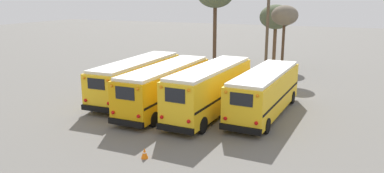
{
  "coord_description": "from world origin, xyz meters",
  "views": [
    {
      "loc": [
        10.2,
        -23.44,
        7.83
      ],
      "look_at": [
        0.0,
        0.12,
        1.59
      ],
      "focal_mm": 35.0,
      "sensor_mm": 36.0,
      "label": 1
    }
  ],
  "objects_px": {
    "school_bus_0": "(137,77)",
    "bare_tree_2": "(276,17)",
    "school_bus_1": "(166,85)",
    "utility_pole": "(267,30)",
    "school_bus_3": "(265,91)",
    "school_bus_2": "(210,89)",
    "traffic_cone": "(145,153)",
    "bare_tree_1": "(285,16)"
  },
  "relations": [
    {
      "from": "school_bus_0",
      "to": "utility_pole",
      "type": "distance_m",
      "value": 13.9
    },
    {
      "from": "bare_tree_1",
      "to": "traffic_cone",
      "type": "relative_size",
      "value": 13.07
    },
    {
      "from": "school_bus_1",
      "to": "utility_pole",
      "type": "distance_m",
      "value": 13.87
    },
    {
      "from": "bare_tree_2",
      "to": "traffic_cone",
      "type": "distance_m",
      "value": 28.35
    },
    {
      "from": "school_bus_1",
      "to": "utility_pole",
      "type": "bearing_deg",
      "value": 71.76
    },
    {
      "from": "school_bus_3",
      "to": "school_bus_0",
      "type": "bearing_deg",
      "value": 178.62
    },
    {
      "from": "school_bus_0",
      "to": "school_bus_1",
      "type": "bearing_deg",
      "value": -25.79
    },
    {
      "from": "school_bus_1",
      "to": "school_bus_0",
      "type": "bearing_deg",
      "value": 154.21
    },
    {
      "from": "school_bus_2",
      "to": "school_bus_3",
      "type": "height_order",
      "value": "school_bus_2"
    },
    {
      "from": "utility_pole",
      "to": "traffic_cone",
      "type": "height_order",
      "value": "utility_pole"
    },
    {
      "from": "bare_tree_1",
      "to": "traffic_cone",
      "type": "xyz_separation_m",
      "value": [
        -2.64,
        -22.29,
        -5.63
      ]
    },
    {
      "from": "school_bus_0",
      "to": "utility_pole",
      "type": "relative_size",
      "value": 1.18
    },
    {
      "from": "bare_tree_1",
      "to": "utility_pole",
      "type": "bearing_deg",
      "value": -131.95
    },
    {
      "from": "school_bus_1",
      "to": "school_bus_2",
      "type": "relative_size",
      "value": 1.03
    },
    {
      "from": "school_bus_2",
      "to": "school_bus_3",
      "type": "relative_size",
      "value": 1.02
    },
    {
      "from": "school_bus_3",
      "to": "utility_pole",
      "type": "distance_m",
      "value": 12.14
    },
    {
      "from": "bare_tree_1",
      "to": "bare_tree_2",
      "type": "bearing_deg",
      "value": 108.88
    },
    {
      "from": "school_bus_0",
      "to": "bare_tree_2",
      "type": "relative_size",
      "value": 1.53
    },
    {
      "from": "school_bus_2",
      "to": "bare_tree_2",
      "type": "distance_m",
      "value": 20.23
    },
    {
      "from": "bare_tree_2",
      "to": "school_bus_1",
      "type": "bearing_deg",
      "value": -100.38
    },
    {
      "from": "school_bus_0",
      "to": "school_bus_2",
      "type": "xyz_separation_m",
      "value": [
        6.72,
        -1.63,
        0.14
      ]
    },
    {
      "from": "school_bus_3",
      "to": "bare_tree_2",
      "type": "bearing_deg",
      "value": 99.46
    },
    {
      "from": "school_bus_0",
      "to": "utility_pole",
      "type": "height_order",
      "value": "utility_pole"
    },
    {
      "from": "school_bus_0",
      "to": "school_bus_1",
      "type": "distance_m",
      "value": 3.73
    },
    {
      "from": "school_bus_0",
      "to": "school_bus_3",
      "type": "height_order",
      "value": "school_bus_0"
    },
    {
      "from": "school_bus_2",
      "to": "utility_pole",
      "type": "xyz_separation_m",
      "value": [
        0.88,
        12.87,
        2.85
      ]
    },
    {
      "from": "utility_pole",
      "to": "school_bus_3",
      "type": "bearing_deg",
      "value": -77.81
    },
    {
      "from": "utility_pole",
      "to": "traffic_cone",
      "type": "xyz_separation_m",
      "value": [
        -1.34,
        -20.84,
        -4.37
      ]
    },
    {
      "from": "school_bus_1",
      "to": "bare_tree_2",
      "type": "xyz_separation_m",
      "value": [
        3.64,
        19.89,
        3.79
      ]
    },
    {
      "from": "school_bus_0",
      "to": "school_bus_3",
      "type": "xyz_separation_m",
      "value": [
        10.09,
        -0.24,
        -0.02
      ]
    },
    {
      "from": "school_bus_2",
      "to": "traffic_cone",
      "type": "height_order",
      "value": "school_bus_2"
    },
    {
      "from": "school_bus_2",
      "to": "school_bus_3",
      "type": "bearing_deg",
      "value": 22.37
    },
    {
      "from": "utility_pole",
      "to": "traffic_cone",
      "type": "bearing_deg",
      "value": -93.67
    },
    {
      "from": "bare_tree_1",
      "to": "bare_tree_2",
      "type": "relative_size",
      "value": 1.01
    },
    {
      "from": "school_bus_0",
      "to": "bare_tree_1",
      "type": "xyz_separation_m",
      "value": [
        8.91,
        12.7,
        4.25
      ]
    },
    {
      "from": "traffic_cone",
      "to": "school_bus_1",
      "type": "bearing_deg",
      "value": 110.04
    },
    {
      "from": "school_bus_1",
      "to": "utility_pole",
      "type": "height_order",
      "value": "utility_pole"
    },
    {
      "from": "school_bus_1",
      "to": "bare_tree_2",
      "type": "distance_m",
      "value": 20.57
    },
    {
      "from": "school_bus_0",
      "to": "bare_tree_2",
      "type": "height_order",
      "value": "bare_tree_2"
    },
    {
      "from": "school_bus_0",
      "to": "school_bus_1",
      "type": "relative_size",
      "value": 1.02
    },
    {
      "from": "school_bus_2",
      "to": "bare_tree_1",
      "type": "relative_size",
      "value": 1.44
    },
    {
      "from": "utility_pole",
      "to": "bare_tree_1",
      "type": "relative_size",
      "value": 1.29
    }
  ]
}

